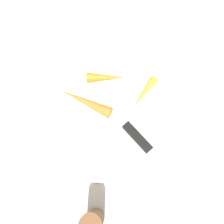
# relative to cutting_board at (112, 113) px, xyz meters

# --- Properties ---
(ground_plane) EXTENTS (1.40, 1.40, 0.00)m
(ground_plane) POSITION_rel_cutting_board_xyz_m (0.00, 0.00, -0.01)
(ground_plane) COLOR #ADA8A0
(cutting_board) EXTENTS (0.36, 0.26, 0.01)m
(cutting_board) POSITION_rel_cutting_board_xyz_m (0.00, 0.00, 0.00)
(cutting_board) COLOR white
(cutting_board) RESTS_ON ground_plane
(knife) EXTENTS (0.16, 0.15, 0.01)m
(knife) POSITION_rel_cutting_board_xyz_m (0.06, 0.06, 0.01)
(knife) COLOR #B7B7BC
(knife) RESTS_ON cutting_board
(carrot_medium) EXTENTS (0.04, 0.11, 0.03)m
(carrot_medium) POSITION_rel_cutting_board_xyz_m (-0.09, -0.02, 0.02)
(carrot_medium) COLOR orange
(carrot_medium) RESTS_ON cutting_board
(carrot_longest) EXTENTS (0.09, 0.15, 0.03)m
(carrot_longest) POSITION_rel_cutting_board_xyz_m (-0.02, -0.07, 0.02)
(carrot_longest) COLOR orange
(carrot_longest) RESTS_ON cutting_board
(carrot_shortest) EXTENTS (0.10, 0.08, 0.02)m
(carrot_shortest) POSITION_rel_cutting_board_xyz_m (-0.06, 0.08, 0.02)
(carrot_shortest) COLOR orange
(carrot_shortest) RESTS_ON cutting_board
(pepper_grinder) EXTENTS (0.04, 0.04, 0.14)m
(pepper_grinder) POSITION_rel_cutting_board_xyz_m (0.26, -0.02, 0.06)
(pepper_grinder) COLOR brown
(pepper_grinder) RESTS_ON ground_plane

